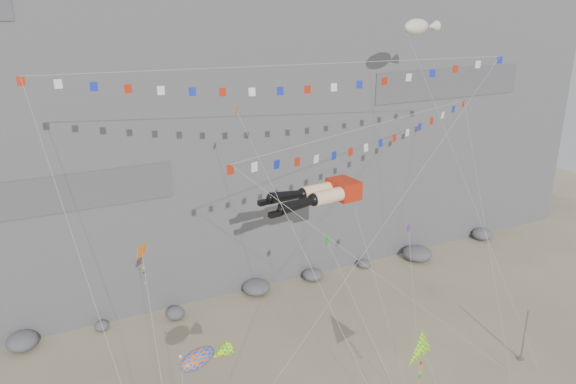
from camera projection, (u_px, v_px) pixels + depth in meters
name	position (u px, v px, depth m)	size (l,w,h in m)	color
cliff	(194.00, 10.00, 57.05)	(80.00, 28.00, 50.00)	slate
talus_boulders	(256.00, 287.00, 52.42)	(60.00, 3.00, 1.20)	slate
anchor_pole_right	(524.00, 336.00, 42.33)	(0.12, 0.12, 4.26)	gray
legs_kite	(320.00, 194.00, 40.50)	(7.95, 16.08, 19.66)	red
flag_banner_upper	(294.00, 65.00, 37.01)	(32.92, 13.66, 28.06)	red
flag_banner_lower	(375.00, 125.00, 39.11)	(25.01, 12.82, 20.96)	red
harlequin_kite	(142.00, 252.00, 31.01)	(1.67, 6.84, 14.27)	red
fish_windsock	(197.00, 359.00, 31.53)	(3.82, 4.39, 8.00)	orange
delta_kite	(423.00, 349.00, 33.63)	(2.66, 5.89, 8.56)	yellow
blimp_windsock	(416.00, 27.00, 45.14)	(4.33, 15.96, 28.12)	beige
small_kite_a	(241.00, 121.00, 37.39)	(4.75, 16.39, 25.11)	orange
small_kite_b	(409.00, 231.00, 41.80)	(5.95, 10.17, 14.73)	#6D1B9F
small_kite_c	(329.00, 245.00, 36.98)	(1.90, 11.44, 15.49)	#169418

